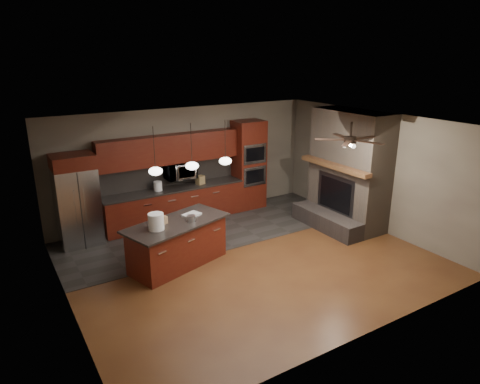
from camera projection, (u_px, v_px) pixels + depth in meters
ground at (249, 259)px, 8.83m from camera, size 7.00×7.00×0.00m
ceiling at (250, 124)px, 7.96m from camera, size 7.00×6.00×0.02m
back_wall at (186, 163)px, 10.83m from camera, size 7.00×0.02×2.80m
right_wall at (374, 171)px, 10.14m from camera, size 0.02×6.00×2.80m
left_wall at (61, 232)px, 6.65m from camera, size 0.02×6.00×2.80m
slate_tile_patch at (209, 230)px, 10.29m from camera, size 7.00×2.40×0.01m
fireplace_column at (347, 174)px, 10.26m from camera, size 1.30×2.10×2.80m
back_cabinetry at (173, 188)px, 10.54m from camera, size 3.59×0.64×2.20m
oven_tower at (249, 165)px, 11.49m from camera, size 0.80×0.63×2.38m
microwave at (180, 171)px, 10.52m from camera, size 0.73×0.41×0.50m
refrigerator at (77, 200)px, 9.26m from camera, size 0.87×0.75×2.04m
kitchen_island at (178, 243)px, 8.48m from camera, size 2.26×1.51×0.92m
white_bucket at (156, 222)px, 7.94m from camera, size 0.34×0.34×0.31m
paint_can at (191, 218)px, 8.37m from camera, size 0.24×0.24×0.12m
paint_tray at (192, 215)px, 8.67m from camera, size 0.41×0.35×0.04m
cardboard_box at (160, 221)px, 8.21m from camera, size 0.28×0.25×0.15m
counter_bucket at (158, 186)px, 10.26m from camera, size 0.22×0.22×0.23m
counter_box at (200, 180)px, 10.77m from camera, size 0.23×0.20×0.22m
pendant_left at (156, 171)px, 7.97m from camera, size 0.26×0.26×0.92m
pendant_center at (192, 166)px, 8.34m from camera, size 0.26×0.26×0.92m
pendant_right at (225, 161)px, 8.71m from camera, size 0.26×0.26×0.92m
ceiling_fan at (350, 139)px, 8.32m from camera, size 1.27×1.33×0.41m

